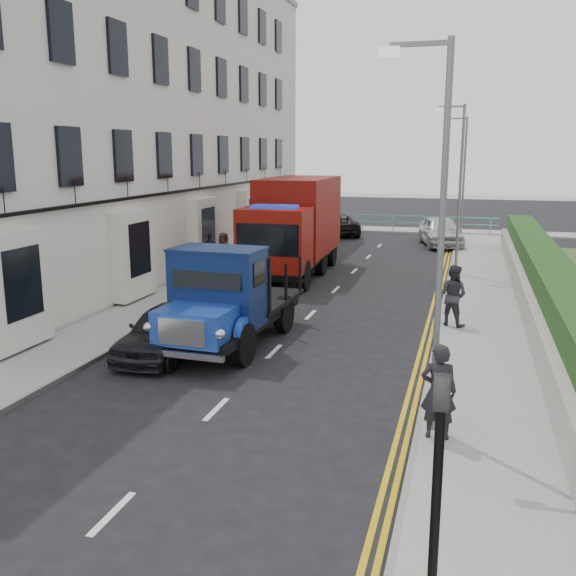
# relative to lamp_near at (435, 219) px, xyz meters

# --- Properties ---
(ground) EXTENTS (120.00, 120.00, 0.00)m
(ground) POSITION_rel_lamp_near_xyz_m (-4.18, 2.00, -4.00)
(ground) COLOR black
(ground) RESTS_ON ground
(pavement_west) EXTENTS (2.40, 38.00, 0.12)m
(pavement_west) POSITION_rel_lamp_near_xyz_m (-9.38, 11.00, -3.94)
(pavement_west) COLOR gray
(pavement_west) RESTS_ON ground
(pavement_east) EXTENTS (2.60, 38.00, 0.12)m
(pavement_east) POSITION_rel_lamp_near_xyz_m (1.12, 11.00, -3.94)
(pavement_east) COLOR gray
(pavement_east) RESTS_ON ground
(promenade) EXTENTS (30.00, 2.50, 0.12)m
(promenade) POSITION_rel_lamp_near_xyz_m (-4.18, 31.00, -3.94)
(promenade) COLOR gray
(promenade) RESTS_ON ground
(sea_plane) EXTENTS (120.00, 120.00, 0.00)m
(sea_plane) POSITION_rel_lamp_near_xyz_m (-4.18, 62.00, -4.00)
(sea_plane) COLOR slate
(sea_plane) RESTS_ON ground
(terrace_west) EXTENTS (6.31, 30.20, 14.25)m
(terrace_west) POSITION_rel_lamp_near_xyz_m (-13.65, 15.00, 3.17)
(terrace_west) COLOR silver
(terrace_west) RESTS_ON ground
(garden_east) EXTENTS (1.45, 28.00, 1.75)m
(garden_east) POSITION_rel_lamp_near_xyz_m (3.03, 11.00, -3.10)
(garden_east) COLOR #B2AD9E
(garden_east) RESTS_ON ground
(seafront_railing) EXTENTS (13.00, 0.08, 1.11)m
(seafront_railing) POSITION_rel_lamp_near_xyz_m (-4.18, 30.20, -3.42)
(seafront_railing) COLOR #59B2A5
(seafront_railing) RESTS_ON ground
(lamp_near) EXTENTS (1.23, 0.18, 7.00)m
(lamp_near) POSITION_rel_lamp_near_xyz_m (0.00, 0.00, 0.00)
(lamp_near) COLOR slate
(lamp_near) RESTS_ON ground
(lamp_mid) EXTENTS (1.23, 0.18, 7.00)m
(lamp_mid) POSITION_rel_lamp_near_xyz_m (0.00, 16.00, 0.00)
(lamp_mid) COLOR slate
(lamp_mid) RESTS_ON ground
(lamp_far) EXTENTS (1.23, 0.18, 7.00)m
(lamp_far) POSITION_rel_lamp_near_xyz_m (0.00, 26.00, 0.00)
(lamp_far) COLOR slate
(lamp_far) RESTS_ON ground
(traffic_signal) EXTENTS (0.16, 0.20, 3.10)m
(traffic_signal) POSITION_rel_lamp_near_xyz_m (0.42, -5.50, -1.92)
(traffic_signal) COLOR black
(traffic_signal) RESTS_ON ground
(bedford_lorry) EXTENTS (2.52, 5.85, 2.72)m
(bedford_lorry) POSITION_rel_lamp_near_xyz_m (-5.52, 3.73, -2.75)
(bedford_lorry) COLOR black
(bedford_lorry) RESTS_ON ground
(red_lorry) EXTENTS (2.81, 7.79, 4.04)m
(red_lorry) POSITION_rel_lamp_near_xyz_m (-6.51, 14.53, -1.84)
(red_lorry) COLOR black
(red_lorry) RESTS_ON ground
(parked_car_front) EXTENTS (1.62, 3.88, 1.31)m
(parked_car_front) POSITION_rel_lamp_near_xyz_m (-6.78, 3.00, -3.34)
(parked_car_front) COLOR black
(parked_car_front) RESTS_ON ground
(parked_car_mid) EXTENTS (1.81, 4.24, 1.36)m
(parked_car_mid) POSITION_rel_lamp_near_xyz_m (-6.87, 14.00, -3.32)
(parked_car_mid) COLOR #5190AF
(parked_car_mid) RESTS_ON ground
(parked_car_rear) EXTENTS (2.32, 4.60, 1.28)m
(parked_car_rear) POSITION_rel_lamp_near_xyz_m (-7.78, 20.00, -3.36)
(parked_car_rear) COLOR silver
(parked_car_rear) RESTS_ON ground
(seafront_car_left) EXTENTS (3.81, 5.34, 1.35)m
(seafront_car_left) POSITION_rel_lamp_near_xyz_m (-7.42, 28.08, -3.32)
(seafront_car_left) COLOR black
(seafront_car_left) RESTS_ON ground
(seafront_car_right) EXTENTS (2.99, 5.10, 1.63)m
(seafront_car_right) POSITION_rel_lamp_near_xyz_m (-0.94, 24.85, -3.18)
(seafront_car_right) COLOR silver
(seafront_car_right) RESTS_ON ground
(pedestrian_east_near) EXTENTS (0.66, 0.46, 1.75)m
(pedestrian_east_near) POSITION_rel_lamp_near_xyz_m (0.22, -0.36, -3.00)
(pedestrian_east_near) COLOR black
(pedestrian_east_near) RESTS_ON pavement_east
(pedestrian_east_far) EXTENTS (1.09, 0.99, 1.81)m
(pedestrian_east_far) POSITION_rel_lamp_near_xyz_m (0.22, 7.54, -2.97)
(pedestrian_east_far) COLOR #332F3A
(pedestrian_east_far) RESTS_ON pavement_east
(pedestrian_west_near) EXTENTS (1.02, 0.68, 1.61)m
(pedestrian_west_near) POSITION_rel_lamp_near_xyz_m (-10.18, 14.06, -3.07)
(pedestrian_west_near) COLOR #1C2834
(pedestrian_west_near) RESTS_ON pavement_west
(pedestrian_west_far) EXTENTS (1.01, 0.90, 1.74)m
(pedestrian_west_far) POSITION_rel_lamp_near_xyz_m (-9.25, 13.33, -3.01)
(pedestrian_west_far) COLOR #3D2F2C
(pedestrian_west_far) RESTS_ON pavement_west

